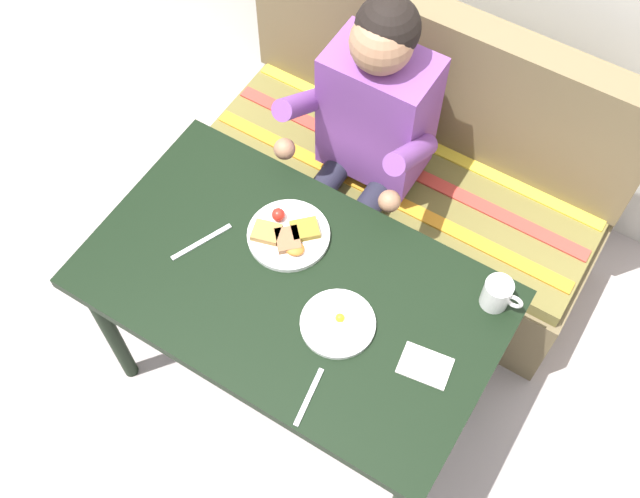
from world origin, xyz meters
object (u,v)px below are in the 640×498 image
at_px(person, 367,132).
at_px(knife, 202,242).
at_px(napkin, 425,366).
at_px(fork, 309,397).
at_px(couch, 407,182).
at_px(coffee_mug, 497,294).
at_px(plate_breakfast, 288,234).
at_px(table, 293,299).
at_px(plate_eggs, 338,323).

relative_size(person, knife, 6.06).
height_order(napkin, fork, napkin).
height_order(couch, coffee_mug, couch).
xyz_separation_m(couch, plate_breakfast, (-0.10, -0.63, 0.41)).
height_order(table, napkin, napkin).
xyz_separation_m(person, plate_breakfast, (-0.00, -0.46, 0.00)).
xyz_separation_m(plate_breakfast, napkin, (0.53, -0.15, -0.01)).
relative_size(couch, person, 1.19).
bearing_deg(coffee_mug, table, -153.54).
bearing_deg(plate_eggs, person, 113.32).
height_order(coffee_mug, knife, coffee_mug).
distance_m(plate_breakfast, coffee_mug, 0.62).
height_order(table, fork, fork).
bearing_deg(plate_breakfast, plate_eggs, -31.51).
height_order(plate_breakfast, plate_eggs, plate_breakfast).
bearing_deg(knife, couch, 91.97).
bearing_deg(plate_breakfast, knife, -144.12).
distance_m(couch, coffee_mug, 0.85).
distance_m(table, coffee_mug, 0.59).
bearing_deg(plate_eggs, knife, 177.89).
height_order(plate_breakfast, fork, plate_breakfast).
distance_m(table, plate_breakfast, 0.19).
xyz_separation_m(plate_eggs, coffee_mug, (0.34, 0.29, 0.04)).
xyz_separation_m(coffee_mug, fork, (-0.29, -0.51, -0.05)).
relative_size(person, napkin, 8.88).
relative_size(person, plate_breakfast, 4.95).
relative_size(plate_breakfast, napkin, 1.79).
bearing_deg(plate_eggs, fork, -78.80).
bearing_deg(napkin, knife, 180.00).
bearing_deg(fork, person, 102.02).
xyz_separation_m(fork, knife, (-0.52, 0.24, 0.00)).
xyz_separation_m(person, plate_eggs, (0.27, -0.63, -0.00)).
height_order(couch, napkin, couch).
distance_m(couch, plate_eggs, 0.92).
relative_size(fork, knife, 0.85).
bearing_deg(fork, plate_eggs, 92.90).
height_order(couch, person, person).
bearing_deg(couch, fork, -78.01).
xyz_separation_m(plate_breakfast, plate_eggs, (0.27, -0.17, -0.01)).
bearing_deg(napkin, plate_eggs, -176.18).
distance_m(plate_eggs, napkin, 0.26).
bearing_deg(person, knife, -108.91).
distance_m(coffee_mug, napkin, 0.29).
xyz_separation_m(table, couch, (0.00, 0.76, -0.32)).
bearing_deg(table, napkin, -2.47).
bearing_deg(knife, person, 94.34).
bearing_deg(coffee_mug, fork, -119.94).
bearing_deg(person, table, -80.69).
xyz_separation_m(person, napkin, (0.53, -0.61, -0.01)).
distance_m(plate_eggs, coffee_mug, 0.45).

